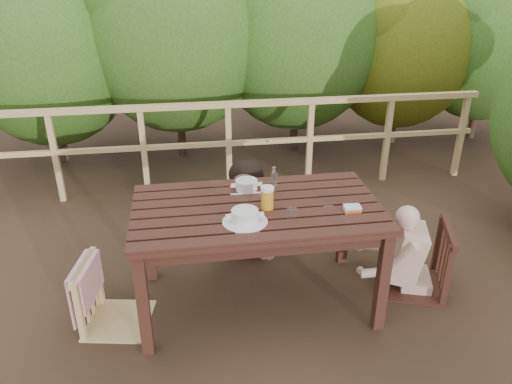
{
  "coord_description": "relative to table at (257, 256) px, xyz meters",
  "views": [
    {
      "loc": [
        -0.47,
        -3.04,
        2.41
      ],
      "look_at": [
        0.0,
        0.05,
        0.9
      ],
      "focal_mm": 34.9,
      "sensor_mm": 36.0,
      "label": 1
    }
  ],
  "objects": [
    {
      "name": "chair_left",
      "position": [
        -1.02,
        -0.09,
        0.06
      ],
      "size": [
        0.53,
        0.53,
        0.92
      ],
      "primitive_type": "cube",
      "rotation": [
        0.0,
        0.0,
        1.39
      ],
      "color": "tan",
      "rests_on": "ground"
    },
    {
      "name": "soup_far",
      "position": [
        -0.04,
        0.27,
        0.45
      ],
      "size": [
        0.28,
        0.28,
        0.09
      ],
      "primitive_type": "cylinder",
      "color": "silver",
      "rests_on": "table"
    },
    {
      "name": "hedge_row",
      "position": [
        0.4,
        3.2,
        1.5
      ],
      "size": [
        6.6,
        1.6,
        3.8
      ],
      "primitive_type": null,
      "color": "#32581C",
      "rests_on": "ground"
    },
    {
      "name": "bottle",
      "position": [
        0.15,
        0.18,
        0.51
      ],
      "size": [
        0.05,
        0.05,
        0.22
      ],
      "primitive_type": "cylinder",
      "color": "white",
      "rests_on": "table"
    },
    {
      "name": "chair_far",
      "position": [
        0.06,
        0.87,
        0.08
      ],
      "size": [
        0.58,
        0.58,
        0.96
      ],
      "primitive_type": "cube",
      "rotation": [
        0.0,
        0.0,
        -0.25
      ],
      "color": "#361A13",
      "rests_on": "ground"
    },
    {
      "name": "woman",
      "position": [
        0.06,
        0.89,
        0.26
      ],
      "size": [
        0.68,
        0.76,
        1.32
      ],
      "primitive_type": null,
      "rotation": [
        0.0,
        0.0,
        2.89
      ],
      "color": "black",
      "rests_on": "ground"
    },
    {
      "name": "tumbler",
      "position": [
        0.2,
        -0.2,
        0.44
      ],
      "size": [
        0.07,
        0.07,
        0.08
      ],
      "primitive_type": "cylinder",
      "color": "white",
      "rests_on": "table"
    },
    {
      "name": "butter_tub",
      "position": [
        0.63,
        -0.16,
        0.43
      ],
      "size": [
        0.12,
        0.09,
        0.05
      ],
      "primitive_type": "cube",
      "rotation": [
        0.0,
        0.0,
        -0.06
      ],
      "color": "white",
      "rests_on": "table"
    },
    {
      "name": "table",
      "position": [
        0.0,
        0.0,
        0.0
      ],
      "size": [
        1.73,
        0.97,
        0.8
      ],
      "primitive_type": "cube",
      "color": "#361A13",
      "rests_on": "ground"
    },
    {
      "name": "railing",
      "position": [
        0.0,
        2.0,
        0.1
      ],
      "size": [
        5.6,
        0.1,
        1.01
      ],
      "primitive_type": "cube",
      "color": "tan",
      "rests_on": "ground"
    },
    {
      "name": "bread_roll",
      "position": [
        -0.06,
        -0.15,
        0.44
      ],
      "size": [
        0.12,
        0.09,
        0.07
      ],
      "primitive_type": "ellipsoid",
      "color": "#93572D",
      "rests_on": "table"
    },
    {
      "name": "beer_glass",
      "position": [
        0.06,
        -0.04,
        0.49
      ],
      "size": [
        0.09,
        0.09,
        0.18
      ],
      "primitive_type": "cylinder",
      "color": "orange",
      "rests_on": "table"
    },
    {
      "name": "diner_right",
      "position": [
        1.28,
        0.01,
        0.17
      ],
      "size": [
        0.68,
        0.61,
        1.14
      ],
      "primitive_type": null,
      "rotation": [
        0.0,
        0.0,
        1.25
      ],
      "color": "beige",
      "rests_on": "ground"
    },
    {
      "name": "soup_near",
      "position": [
        -0.11,
        -0.21,
        0.45
      ],
      "size": [
        0.3,
        0.3,
        0.1
      ],
      "primitive_type": "cylinder",
      "color": "white",
      "rests_on": "table"
    },
    {
      "name": "ground",
      "position": [
        0.0,
        0.0,
        -0.4
      ],
      "size": [
        60.0,
        60.0,
        0.0
      ],
      "primitive_type": "plane",
      "color": "#452F1E",
      "rests_on": "ground"
    },
    {
      "name": "chair_right",
      "position": [
        1.25,
        0.01,
        0.11
      ],
      "size": [
        0.64,
        0.64,
        1.02
      ],
      "primitive_type": "cube",
      "rotation": [
        0.0,
        0.0,
        -1.89
      ],
      "color": "#361A13",
      "rests_on": "ground"
    }
  ]
}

